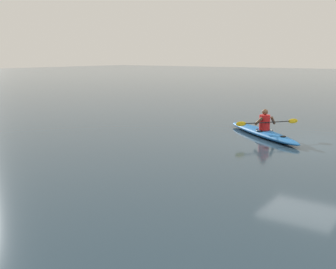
% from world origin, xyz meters
% --- Properties ---
extents(ground_plane, '(160.00, 160.00, 0.00)m').
position_xyz_m(ground_plane, '(0.00, 0.00, 0.00)').
color(ground_plane, '#233847').
extents(kayak, '(4.00, 3.26, 0.25)m').
position_xyz_m(kayak, '(1.63, -0.19, 0.13)').
color(kayak, '#1959A5').
rests_on(kayak, ground).
extents(kayaker, '(1.53, 2.00, 0.75)m').
position_xyz_m(kayaker, '(1.50, -0.10, 0.56)').
color(kayaker, red).
rests_on(kayaker, kayak).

